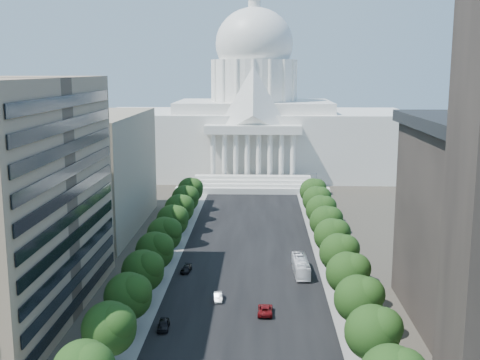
# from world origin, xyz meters

# --- Properties ---
(road_asphalt) EXTENTS (30.00, 260.00, 0.01)m
(road_asphalt) POSITION_xyz_m (0.00, 90.00, 0.00)
(road_asphalt) COLOR black
(road_asphalt) RESTS_ON ground
(sidewalk_left) EXTENTS (8.00, 260.00, 0.02)m
(sidewalk_left) POSITION_xyz_m (-19.00, 90.00, 0.00)
(sidewalk_left) COLOR gray
(sidewalk_left) RESTS_ON ground
(sidewalk_right) EXTENTS (8.00, 260.00, 0.02)m
(sidewalk_right) POSITION_xyz_m (19.00, 90.00, 0.00)
(sidewalk_right) COLOR gray
(sidewalk_right) RESTS_ON ground
(capitol) EXTENTS (120.00, 56.00, 73.00)m
(capitol) POSITION_xyz_m (0.00, 184.89, 20.01)
(capitol) COLOR white
(capitol) RESTS_ON ground
(office_block_left_far) EXTENTS (38.00, 52.00, 30.00)m
(office_block_left_far) POSITION_xyz_m (-48.00, 100.00, 15.00)
(office_block_left_far) COLOR gray
(office_block_left_far) RESTS_ON ground
(tree_l_b) EXTENTS (7.79, 7.60, 9.97)m
(tree_l_b) POSITION_xyz_m (-17.66, 23.81, 6.45)
(tree_l_b) COLOR #33261C
(tree_l_b) RESTS_ON ground
(tree_l_c) EXTENTS (7.79, 7.60, 9.97)m
(tree_l_c) POSITION_xyz_m (-17.66, 35.81, 6.45)
(tree_l_c) COLOR #33261C
(tree_l_c) RESTS_ON ground
(tree_l_d) EXTENTS (7.79, 7.60, 9.97)m
(tree_l_d) POSITION_xyz_m (-17.66, 47.81, 6.45)
(tree_l_d) COLOR #33261C
(tree_l_d) RESTS_ON ground
(tree_l_e) EXTENTS (7.79, 7.60, 9.97)m
(tree_l_e) POSITION_xyz_m (-17.66, 59.81, 6.45)
(tree_l_e) COLOR #33261C
(tree_l_e) RESTS_ON ground
(tree_l_f) EXTENTS (7.79, 7.60, 9.97)m
(tree_l_f) POSITION_xyz_m (-17.66, 71.81, 6.45)
(tree_l_f) COLOR #33261C
(tree_l_f) RESTS_ON ground
(tree_l_g) EXTENTS (7.79, 7.60, 9.97)m
(tree_l_g) POSITION_xyz_m (-17.66, 83.81, 6.45)
(tree_l_g) COLOR #33261C
(tree_l_g) RESTS_ON ground
(tree_l_h) EXTENTS (7.79, 7.60, 9.97)m
(tree_l_h) POSITION_xyz_m (-17.66, 95.81, 6.45)
(tree_l_h) COLOR #33261C
(tree_l_h) RESTS_ON ground
(tree_l_i) EXTENTS (7.79, 7.60, 9.97)m
(tree_l_i) POSITION_xyz_m (-17.66, 107.81, 6.45)
(tree_l_i) COLOR #33261C
(tree_l_i) RESTS_ON ground
(tree_l_j) EXTENTS (7.79, 7.60, 9.97)m
(tree_l_j) POSITION_xyz_m (-17.66, 119.81, 6.45)
(tree_l_j) COLOR #33261C
(tree_l_j) RESTS_ON ground
(tree_r_b) EXTENTS (7.79, 7.60, 9.97)m
(tree_r_b) POSITION_xyz_m (18.34, 23.81, 6.45)
(tree_r_b) COLOR #33261C
(tree_r_b) RESTS_ON ground
(tree_r_c) EXTENTS (7.79, 7.60, 9.97)m
(tree_r_c) POSITION_xyz_m (18.34, 35.81, 6.45)
(tree_r_c) COLOR #33261C
(tree_r_c) RESTS_ON ground
(tree_r_d) EXTENTS (7.79, 7.60, 9.97)m
(tree_r_d) POSITION_xyz_m (18.34, 47.81, 6.45)
(tree_r_d) COLOR #33261C
(tree_r_d) RESTS_ON ground
(tree_r_e) EXTENTS (7.79, 7.60, 9.97)m
(tree_r_e) POSITION_xyz_m (18.34, 59.81, 6.45)
(tree_r_e) COLOR #33261C
(tree_r_e) RESTS_ON ground
(tree_r_f) EXTENTS (7.79, 7.60, 9.97)m
(tree_r_f) POSITION_xyz_m (18.34, 71.81, 6.45)
(tree_r_f) COLOR #33261C
(tree_r_f) RESTS_ON ground
(tree_r_g) EXTENTS (7.79, 7.60, 9.97)m
(tree_r_g) POSITION_xyz_m (18.34, 83.81, 6.45)
(tree_r_g) COLOR #33261C
(tree_r_g) RESTS_ON ground
(tree_r_h) EXTENTS (7.79, 7.60, 9.97)m
(tree_r_h) POSITION_xyz_m (18.34, 95.81, 6.45)
(tree_r_h) COLOR #33261C
(tree_r_h) RESTS_ON ground
(tree_r_i) EXTENTS (7.79, 7.60, 9.97)m
(tree_r_i) POSITION_xyz_m (18.34, 107.81, 6.45)
(tree_r_i) COLOR #33261C
(tree_r_i) RESTS_ON ground
(tree_r_j) EXTENTS (7.79, 7.60, 9.97)m
(tree_r_j) POSITION_xyz_m (18.34, 119.81, 6.45)
(tree_r_j) COLOR #33261C
(tree_r_j) RESTS_ON ground
(streetlight_b) EXTENTS (2.61, 0.44, 9.00)m
(streetlight_b) POSITION_xyz_m (19.90, 35.00, 5.82)
(streetlight_b) COLOR gray
(streetlight_b) RESTS_ON ground
(streetlight_c) EXTENTS (2.61, 0.44, 9.00)m
(streetlight_c) POSITION_xyz_m (19.90, 60.00, 5.82)
(streetlight_c) COLOR gray
(streetlight_c) RESTS_ON ground
(streetlight_d) EXTENTS (2.61, 0.44, 9.00)m
(streetlight_d) POSITION_xyz_m (19.90, 85.00, 5.82)
(streetlight_d) COLOR gray
(streetlight_d) RESTS_ON ground
(streetlight_e) EXTENTS (2.61, 0.44, 9.00)m
(streetlight_e) POSITION_xyz_m (19.90, 110.00, 5.82)
(streetlight_e) COLOR gray
(streetlight_e) RESTS_ON ground
(streetlight_f) EXTENTS (2.61, 0.44, 9.00)m
(streetlight_f) POSITION_xyz_m (19.90, 135.00, 5.82)
(streetlight_f) COLOR gray
(streetlight_f) RESTS_ON ground
(car_dark_a) EXTENTS (2.02, 4.55, 1.52)m
(car_dark_a) POSITION_xyz_m (-12.77, 37.53, 0.76)
(car_dark_a) COLOR black
(car_dark_a) RESTS_ON ground
(car_silver) EXTENTS (1.72, 4.22, 1.36)m
(car_silver) POSITION_xyz_m (-4.81, 50.11, 0.68)
(car_silver) COLOR #AAAEB2
(car_silver) RESTS_ON ground
(car_red) EXTENTS (2.63, 5.49, 1.51)m
(car_red) POSITION_xyz_m (3.67, 44.25, 0.75)
(car_red) COLOR #660B0E
(car_red) RESTS_ON ground
(car_dark_b) EXTENTS (2.23, 4.54, 1.27)m
(car_dark_b) POSITION_xyz_m (-12.52, 65.34, 0.64)
(car_dark_b) COLOR black
(car_dark_b) RESTS_ON ground
(city_bus) EXTENTS (3.23, 11.98, 3.31)m
(city_bus) POSITION_xyz_m (11.09, 65.05, 1.65)
(city_bus) COLOR white
(city_bus) RESTS_ON ground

